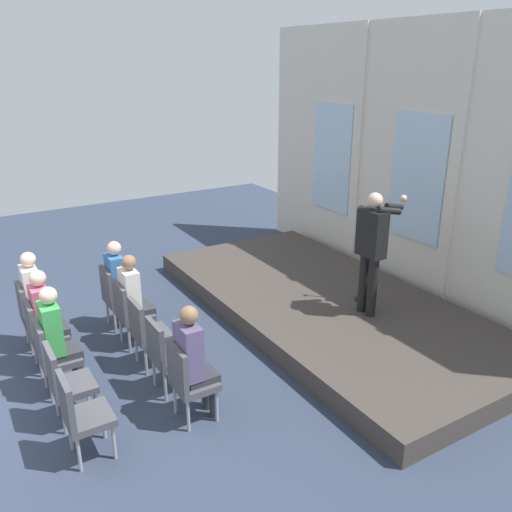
# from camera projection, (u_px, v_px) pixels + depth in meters

# --- Properties ---
(rear_partition) EXTENTS (8.09, 0.14, 4.36)m
(rear_partition) POSITION_uv_depth(u_px,v_px,m) (423.00, 166.00, 8.45)
(rear_partition) COLOR silver
(rear_partition) RESTS_ON ground
(stage_platform) EXTENTS (6.13, 2.97, 0.30)m
(stage_platform) POSITION_uv_depth(u_px,v_px,m) (327.00, 305.00, 8.32)
(stage_platform) COLOR #3F3833
(stage_platform) RESTS_ON ground
(speaker) EXTENTS (0.52, 0.69, 1.78)m
(speaker) POSITION_uv_depth(u_px,v_px,m) (372.00, 245.00, 7.40)
(speaker) COLOR black
(speaker) RESTS_ON stage_platform
(mic_stand) EXTENTS (0.28, 0.28, 1.56)m
(mic_stand) POSITION_uv_depth(u_px,v_px,m) (366.00, 280.00, 8.04)
(mic_stand) COLOR black
(mic_stand) RESTS_ON stage_platform
(chair_r0_c0) EXTENTS (0.46, 0.44, 0.94)m
(chair_r0_c0) POSITION_uv_depth(u_px,v_px,m) (115.00, 294.00, 7.79)
(chair_r0_c0) COLOR #99999E
(chair_r0_c0) RESTS_ON ground
(audience_r0_c0) EXTENTS (0.36, 0.39, 1.34)m
(audience_r0_c0) POSITION_uv_depth(u_px,v_px,m) (119.00, 280.00, 7.76)
(audience_r0_c0) COLOR #2D2D33
(audience_r0_c0) RESTS_ON ground
(chair_r0_c1) EXTENTS (0.46, 0.44, 0.94)m
(chair_r0_c1) POSITION_uv_depth(u_px,v_px,m) (130.00, 310.00, 7.28)
(chair_r0_c1) COLOR #99999E
(chair_r0_c1) RESTS_ON ground
(audience_r0_c1) EXTENTS (0.36, 0.39, 1.33)m
(audience_r0_c1) POSITION_uv_depth(u_px,v_px,m) (134.00, 296.00, 7.25)
(audience_r0_c1) COLOR #2D2D33
(audience_r0_c1) RESTS_ON ground
(chair_r0_c2) EXTENTS (0.46, 0.44, 0.94)m
(chair_r0_c2) POSITION_uv_depth(u_px,v_px,m) (146.00, 330.00, 6.77)
(chair_r0_c2) COLOR #99999E
(chair_r0_c2) RESTS_ON ground
(chair_r0_c3) EXTENTS (0.46, 0.44, 0.94)m
(chair_r0_c3) POSITION_uv_depth(u_px,v_px,m) (165.00, 352.00, 6.25)
(chair_r0_c3) COLOR #99999E
(chair_r0_c3) RESTS_ON ground
(chair_r0_c4) EXTENTS (0.46, 0.44, 0.94)m
(chair_r0_c4) POSITION_uv_depth(u_px,v_px,m) (188.00, 378.00, 5.74)
(chair_r0_c4) COLOR #99999E
(chair_r0_c4) RESTS_ON ground
(audience_r0_c4) EXTENTS (0.36, 0.39, 1.38)m
(audience_r0_c4) POSITION_uv_depth(u_px,v_px,m) (194.00, 358.00, 5.70)
(audience_r0_c4) COLOR #2D2D33
(audience_r0_c4) RESTS_ON ground
(chair_r1_c0) EXTENTS (0.46, 0.44, 0.94)m
(chair_r1_c0) POSITION_uv_depth(u_px,v_px,m) (33.00, 312.00, 7.23)
(chair_r1_c0) COLOR #99999E
(chair_r1_c0) RESTS_ON ground
(audience_r1_c0) EXTENTS (0.36, 0.39, 1.39)m
(audience_r1_c0) POSITION_uv_depth(u_px,v_px,m) (36.00, 295.00, 7.19)
(audience_r1_c0) COLOR #2D2D33
(audience_r1_c0) RESTS_ON ground
(chair_r1_c1) EXTENTS (0.46, 0.44, 0.94)m
(chair_r1_c1) POSITION_uv_depth(u_px,v_px,m) (42.00, 331.00, 6.72)
(chair_r1_c1) COLOR #99999E
(chair_r1_c1) RESTS_ON ground
(audience_r1_c1) EXTENTS (0.36, 0.39, 1.35)m
(audience_r1_c1) POSITION_uv_depth(u_px,v_px,m) (46.00, 315.00, 6.69)
(audience_r1_c1) COLOR #2D2D33
(audience_r1_c1) RESTS_ON ground
(chair_r1_c2) EXTENTS (0.46, 0.44, 0.94)m
(chair_r1_c2) POSITION_uv_depth(u_px,v_px,m) (52.00, 354.00, 6.21)
(chair_r1_c2) COLOR #99999E
(chair_r1_c2) RESTS_ON ground
(audience_r1_c2) EXTENTS (0.36, 0.39, 1.37)m
(audience_r1_c2) POSITION_uv_depth(u_px,v_px,m) (57.00, 335.00, 6.17)
(audience_r1_c2) COLOR #2D2D33
(audience_r1_c2) RESTS_ON ground
(chair_r1_c3) EXTENTS (0.46, 0.44, 0.94)m
(chair_r1_c3) POSITION_uv_depth(u_px,v_px,m) (65.00, 380.00, 5.70)
(chair_r1_c3) COLOR #99999E
(chair_r1_c3) RESTS_ON ground
(chair_r1_c4) EXTENTS (0.46, 0.44, 0.94)m
(chair_r1_c4) POSITION_uv_depth(u_px,v_px,m) (80.00, 412.00, 5.19)
(chair_r1_c4) COLOR #99999E
(chair_r1_c4) RESTS_ON ground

